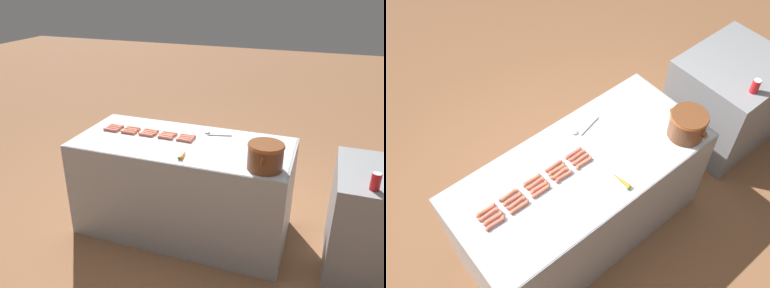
% 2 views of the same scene
% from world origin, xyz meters
% --- Properties ---
extents(ground_plane, '(20.00, 20.00, 0.00)m').
position_xyz_m(ground_plane, '(0.00, 0.00, 0.00)').
color(ground_plane, brown).
extents(griddle_counter, '(0.87, 1.91, 0.91)m').
position_xyz_m(griddle_counter, '(0.00, 0.00, 0.45)').
color(griddle_counter, '#9EA0A5').
rests_on(griddle_counter, ground_plane).
extents(back_cabinet, '(0.80, 0.89, 0.91)m').
position_xyz_m(back_cabinet, '(0.04, 1.73, 0.45)').
color(back_cabinet, gray).
rests_on(back_cabinet, ground_plane).
extents(hot_dog_0, '(0.03, 0.15, 0.03)m').
position_xyz_m(hot_dog_0, '(-0.11, -0.72, 0.92)').
color(hot_dog_0, '#D36B4D').
rests_on(hot_dog_0, griddle_counter).
extents(hot_dog_1, '(0.04, 0.15, 0.03)m').
position_xyz_m(hot_dog_1, '(-0.12, -0.54, 0.92)').
color(hot_dog_1, '#CA6D4E').
rests_on(hot_dog_1, griddle_counter).
extents(hot_dog_2, '(0.04, 0.15, 0.03)m').
position_xyz_m(hot_dog_2, '(-0.11, -0.35, 0.92)').
color(hot_dog_2, '#CE724E').
rests_on(hot_dog_2, griddle_counter).
extents(hot_dog_3, '(0.03, 0.15, 0.03)m').
position_xyz_m(hot_dog_3, '(-0.11, -0.17, 0.92)').
color(hot_dog_3, '#CE6751').
rests_on(hot_dog_3, griddle_counter).
extents(hot_dog_4, '(0.03, 0.15, 0.03)m').
position_xyz_m(hot_dog_4, '(-0.11, 0.01, 0.92)').
color(hot_dog_4, '#D16655').
rests_on(hot_dog_4, griddle_counter).
extents(hot_dog_5, '(0.03, 0.15, 0.03)m').
position_xyz_m(hot_dog_5, '(-0.08, -0.72, 0.92)').
color(hot_dog_5, '#CD6955').
rests_on(hot_dog_5, griddle_counter).
extents(hot_dog_6, '(0.03, 0.15, 0.03)m').
position_xyz_m(hot_dog_6, '(-0.07, -0.54, 0.92)').
color(hot_dog_6, '#D2684D').
rests_on(hot_dog_6, griddle_counter).
extents(hot_dog_7, '(0.03, 0.15, 0.03)m').
position_xyz_m(hot_dog_7, '(-0.07, -0.35, 0.92)').
color(hot_dog_7, '#D76851').
rests_on(hot_dog_7, griddle_counter).
extents(hot_dog_8, '(0.04, 0.15, 0.03)m').
position_xyz_m(hot_dog_8, '(-0.07, -0.17, 0.92)').
color(hot_dog_8, '#CF6E50').
rests_on(hot_dog_8, griddle_counter).
extents(hot_dog_9, '(0.03, 0.15, 0.03)m').
position_xyz_m(hot_dog_9, '(-0.08, 0.02, 0.92)').
color(hot_dog_9, '#D0694F').
rests_on(hot_dog_9, griddle_counter).
extents(hot_dog_10, '(0.03, 0.15, 0.03)m').
position_xyz_m(hot_dog_10, '(-0.03, -0.71, 0.92)').
color(hot_dog_10, '#D56C4F').
rests_on(hot_dog_10, griddle_counter).
extents(hot_dog_11, '(0.04, 0.15, 0.03)m').
position_xyz_m(hot_dog_11, '(-0.03, -0.53, 0.92)').
color(hot_dog_11, '#CC6954').
rests_on(hot_dog_11, griddle_counter).
extents(hot_dog_12, '(0.04, 0.15, 0.03)m').
position_xyz_m(hot_dog_12, '(-0.03, -0.35, 0.92)').
color(hot_dog_12, '#D86A55').
rests_on(hot_dog_12, griddle_counter).
extents(hot_dog_13, '(0.04, 0.15, 0.03)m').
position_xyz_m(hot_dog_13, '(-0.04, -0.17, 0.92)').
color(hot_dog_13, '#D27050').
rests_on(hot_dog_13, griddle_counter).
extents(hot_dog_14, '(0.03, 0.15, 0.03)m').
position_xyz_m(hot_dog_14, '(-0.04, 0.01, 0.92)').
color(hot_dog_14, '#CB6D51').
rests_on(hot_dog_14, griddle_counter).
extents(hot_dog_15, '(0.03, 0.15, 0.03)m').
position_xyz_m(hot_dog_15, '(0.01, -0.72, 0.92)').
color(hot_dog_15, '#D16555').
rests_on(hot_dog_15, griddle_counter).
extents(hot_dog_16, '(0.03, 0.15, 0.03)m').
position_xyz_m(hot_dog_16, '(0.01, -0.54, 0.92)').
color(hot_dog_16, '#CE6A4C').
rests_on(hot_dog_16, griddle_counter).
extents(hot_dog_17, '(0.03, 0.15, 0.03)m').
position_xyz_m(hot_dog_17, '(0.00, -0.36, 0.92)').
color(hot_dog_17, '#D66C52').
rests_on(hot_dog_17, griddle_counter).
extents(hot_dog_18, '(0.03, 0.15, 0.03)m').
position_xyz_m(hot_dog_18, '(0.00, -0.17, 0.92)').
color(hot_dog_18, '#CC6552').
rests_on(hot_dog_18, griddle_counter).
extents(hot_dog_19, '(0.03, 0.15, 0.03)m').
position_xyz_m(hot_dog_19, '(0.00, 0.01, 0.92)').
color(hot_dog_19, '#D77053').
rests_on(hot_dog_19, griddle_counter).
extents(bean_pot, '(0.34, 0.28, 0.20)m').
position_xyz_m(bean_pot, '(0.27, 0.76, 1.02)').
color(bean_pot, brown).
rests_on(bean_pot, griddle_counter).
extents(serving_spoon, '(0.10, 0.27, 0.02)m').
position_xyz_m(serving_spoon, '(-0.26, 0.18, 0.92)').
color(serving_spoon, '#B7B7BC').
rests_on(serving_spoon, griddle_counter).
extents(carrot, '(0.18, 0.05, 0.03)m').
position_xyz_m(carrot, '(0.27, 0.11, 0.92)').
color(carrot, orange).
rests_on(carrot, griddle_counter).
extents(soda_can, '(0.07, 0.07, 0.12)m').
position_xyz_m(soda_can, '(0.32, 1.52, 0.97)').
color(soda_can, red).
rests_on(soda_can, back_cabinet).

